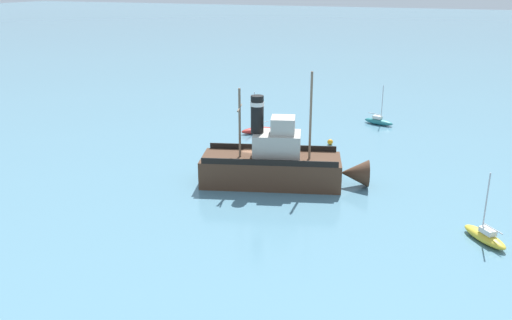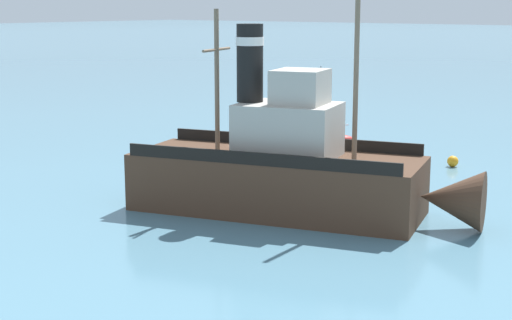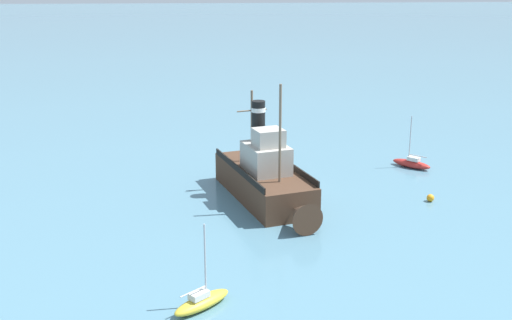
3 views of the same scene
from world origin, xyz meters
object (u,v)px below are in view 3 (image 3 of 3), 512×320
object	(u,v)px
old_tugboat	(266,178)
mooring_buoy	(430,198)
sailboat_red	(412,163)
sailboat_yellow	(202,301)

from	to	relation	value
old_tugboat	mooring_buoy	distance (m)	13.26
old_tugboat	sailboat_red	distance (m)	16.40
sailboat_red	sailboat_yellow	bearing A→B (deg)	51.67
sailboat_red	mooring_buoy	xyz separation A→B (m)	(1.27, 9.06, -0.13)
sailboat_red	old_tugboat	bearing A→B (deg)	28.34
sailboat_yellow	mooring_buoy	size ratio (longest dim) A/B	8.16
mooring_buoy	sailboat_yellow	bearing A→B (deg)	40.54
old_tugboat	sailboat_red	world-z (taller)	old_tugboat
old_tugboat	sailboat_yellow	world-z (taller)	old_tugboat
old_tugboat	mooring_buoy	size ratio (longest dim) A/B	24.60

